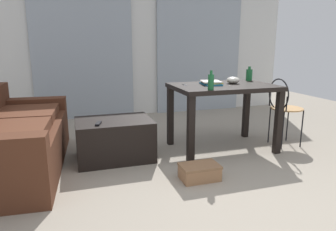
{
  "coord_description": "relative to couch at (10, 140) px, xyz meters",
  "views": [
    {
      "loc": [
        -1.28,
        -1.85,
        1.25
      ],
      "look_at": [
        -0.22,
        1.49,
        0.43
      ],
      "focal_mm": 33.04,
      "sensor_mm": 36.0,
      "label": 1
    }
  ],
  "objects": [
    {
      "name": "couch",
      "position": [
        0.0,
        0.0,
        0.0
      ],
      "size": [
        1.0,
        1.91,
        0.79
      ],
      "color": "#4C2819",
      "rests_on": "ground"
    },
    {
      "name": "craft_table",
      "position": [
        2.3,
        -0.05,
        0.35
      ],
      "size": [
        1.18,
        0.79,
        0.78
      ],
      "color": "black",
      "rests_on": "ground"
    },
    {
      "name": "scissors",
      "position": [
        1.86,
        0.06,
        0.47
      ],
      "size": [
        0.04,
        0.1,
        0.0
      ],
      "color": "#9EA0A5",
      "rests_on": "craft_table"
    },
    {
      "name": "wall_back",
      "position": [
        1.88,
        2.16,
        0.98
      ],
      "size": [
        5.39,
        0.1,
        2.58
      ],
      "primitive_type": "cube",
      "color": "silver",
      "rests_on": "ground"
    },
    {
      "name": "coffee_table",
      "position": [
        1.03,
        0.01,
        -0.09
      ],
      "size": [
        0.81,
        0.6,
        0.44
      ],
      "color": "black",
      "rests_on": "ground"
    },
    {
      "name": "bottle_far",
      "position": [
        2.81,
        0.22,
        0.54
      ],
      "size": [
        0.08,
        0.08,
        0.18
      ],
      "color": "#195B2D",
      "rests_on": "craft_table"
    },
    {
      "name": "ground_plane",
      "position": [
        1.88,
        -0.03,
        -0.31
      ],
      "size": [
        8.59,
        8.59,
        0.0
      ],
      "primitive_type": "plane",
      "color": "gray"
    },
    {
      "name": "book_stack",
      "position": [
        2.17,
        -0.01,
        0.49
      ],
      "size": [
        0.26,
        0.3,
        0.04
      ],
      "color": "#1E668C",
      "rests_on": "craft_table"
    },
    {
      "name": "wire_chair",
      "position": [
        3.06,
        -0.16,
        0.22
      ],
      "size": [
        0.39,
        0.39,
        0.84
      ],
      "color": "#B7844C",
      "rests_on": "ground"
    },
    {
      "name": "shoebox",
      "position": [
        1.7,
        -0.78,
        -0.24
      ],
      "size": [
        0.36,
        0.24,
        0.15
      ],
      "color": "#996B47",
      "rests_on": "ground"
    },
    {
      "name": "bottle_near",
      "position": [
        1.99,
        -0.38,
        0.55
      ],
      "size": [
        0.06,
        0.06,
        0.2
      ],
      "color": "#195B2D",
      "rests_on": "craft_table"
    },
    {
      "name": "tv_remote_primary",
      "position": [
        0.85,
        -0.14,
        0.14
      ],
      "size": [
        0.08,
        0.15,
        0.02
      ],
      "primitive_type": "cube",
      "rotation": [
        0.0,
        0.0,
        -0.29
      ],
      "color": "black",
      "rests_on": "coffee_table"
    },
    {
      "name": "bowl",
      "position": [
        2.46,
        0.01,
        0.51
      ],
      "size": [
        0.15,
        0.15,
        0.08
      ],
      "primitive_type": "ellipsoid",
      "color": "beige",
      "rests_on": "craft_table"
    },
    {
      "name": "curtains",
      "position": [
        1.88,
        2.08,
        0.87
      ],
      "size": [
        3.68,
        0.03,
        2.37
      ],
      "color": "#99A3AD",
      "rests_on": "ground"
    }
  ]
}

